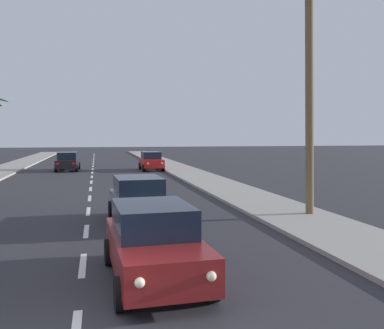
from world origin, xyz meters
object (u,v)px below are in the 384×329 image
Objects in this scene: sedan_oncoming_far at (68,161)px; palm_right_second at (309,32)px; sedan_parked_nearest_kerb at (151,161)px; sedan_lead_at_stop_bar at (154,242)px; sedan_third_in_queue at (139,200)px.

sedan_oncoming_far is 27.30m from palm_right_second.
sedan_lead_at_stop_bar is at bearing -97.14° from sedan_parked_nearest_kerb.
sedan_oncoming_far is (-3.97, 24.20, 0.00)m from sedan_third_in_queue.
sedan_oncoming_far is at bearing 96.95° from sedan_lead_at_stop_bar.
sedan_oncoming_far is at bearing 171.78° from sedan_parked_nearest_kerb.
sedan_lead_at_stop_bar and sedan_third_in_queue have the same top height.
sedan_oncoming_far and sedan_parked_nearest_kerb have the same top height.
palm_right_second is at bearing 41.14° from sedan_lead_at_stop_bar.
sedan_lead_at_stop_bar is 1.00× the size of sedan_third_in_queue.
sedan_third_in_queue and sedan_oncoming_far have the same top height.
sedan_parked_nearest_kerb is 24.39m from palm_right_second.
sedan_lead_at_stop_bar is at bearing -83.05° from sedan_oncoming_far.
sedan_lead_at_stop_bar and sedan_parked_nearest_kerb have the same top height.
palm_right_second reaches higher than sedan_third_in_queue.
sedan_oncoming_far is 1.01× the size of sedan_parked_nearest_kerb.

